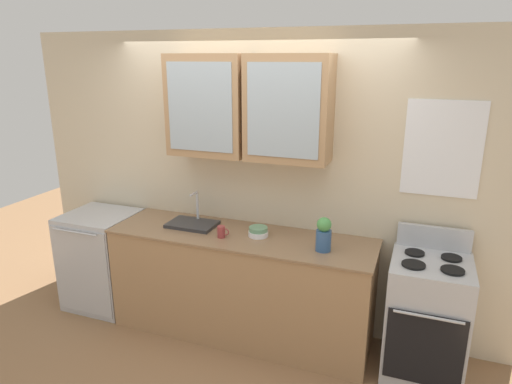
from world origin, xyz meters
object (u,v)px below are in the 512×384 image
object	(u,v)px
stove_range	(426,318)
vase	(324,234)
sink_faucet	(192,223)
cup_near_sink	(222,232)
dishwasher	(103,259)
bowl_stack	(258,232)

from	to	relation	value
stove_range	vase	distance (m)	0.99
sink_faucet	cup_near_sink	bearing A→B (deg)	-23.53
cup_near_sink	dishwasher	world-z (taller)	cup_near_sink
stove_range	cup_near_sink	xyz separation A→B (m)	(-1.64, -0.11, 0.51)
bowl_stack	cup_near_sink	xyz separation A→B (m)	(-0.27, -0.14, 0.01)
stove_range	vase	world-z (taller)	vase
stove_range	bowl_stack	world-z (taller)	stove_range
sink_faucet	cup_near_sink	size ratio (longest dim) A/B	4.07
stove_range	bowl_stack	distance (m)	1.45
bowl_stack	dishwasher	bearing A→B (deg)	-178.84
bowl_stack	vase	bearing A→B (deg)	-9.94
sink_faucet	bowl_stack	size ratio (longest dim) A/B	2.54
vase	dishwasher	xyz separation A→B (m)	(-2.18, 0.07, -0.60)
bowl_stack	sink_faucet	bearing A→B (deg)	178.26
vase	cup_near_sink	bearing A→B (deg)	-177.57
stove_range	dishwasher	world-z (taller)	stove_range
bowl_stack	vase	distance (m)	0.59
vase	dishwasher	world-z (taller)	vase
stove_range	vase	xyz separation A→B (m)	(-0.79, -0.07, 0.59)
stove_range	dishwasher	bearing A→B (deg)	-179.92
cup_near_sink	vase	bearing A→B (deg)	2.43
sink_faucet	bowl_stack	bearing A→B (deg)	-1.74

